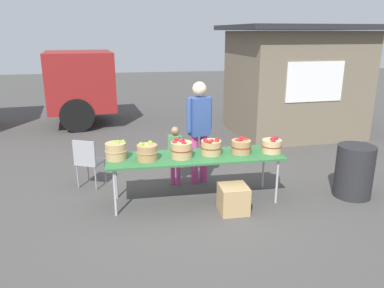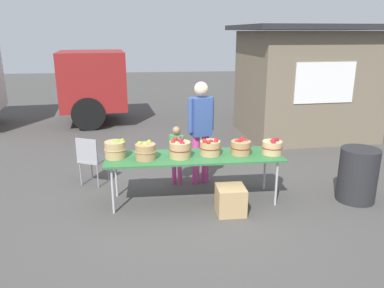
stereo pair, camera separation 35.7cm
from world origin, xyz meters
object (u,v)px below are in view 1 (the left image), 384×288
object	(u,v)px
apple_basket_red_3	(272,145)
folding_chair	(88,159)
apple_basket_red_0	(181,149)
apple_basket_red_1	(211,147)
market_table	(195,158)
trash_barrel	(354,171)
child_customer	(175,151)
apple_basket_green_0	(116,151)
apple_basket_red_2	(241,146)
vendor_adult	(199,125)
produce_crate	(233,199)
apple_basket_green_1	(147,152)

from	to	relation	value
apple_basket_red_3	folding_chair	world-z (taller)	apple_basket_red_3
apple_basket_red_0	apple_basket_red_1	bearing A→B (deg)	9.11
market_table	trash_barrel	world-z (taller)	trash_barrel
apple_basket_red_3	child_customer	xyz separation A→B (m)	(-1.44, 0.74, -0.25)
apple_basket_red_3	child_customer	world-z (taller)	child_customer
trash_barrel	apple_basket_green_0	bearing A→B (deg)	175.32
apple_basket_red_1	child_customer	distance (m)	0.86
apple_basket_red_2	child_customer	xyz separation A→B (m)	(-0.95, 0.69, -0.25)
market_table	apple_basket_red_1	bearing A→B (deg)	7.19
child_customer	folding_chair	xyz separation A→B (m)	(-1.47, 0.15, -0.11)
vendor_adult	produce_crate	distance (m)	1.51
trash_barrel	apple_basket_red_1	bearing A→B (deg)	172.77
apple_basket_red_2	apple_basket_red_3	size ratio (longest dim) A/B	0.99
apple_basket_green_0	apple_basket_red_0	xyz separation A→B (m)	(0.97, -0.09, -0.00)
apple_basket_green_1	trash_barrel	xyz separation A→B (m)	(3.29, -0.19, -0.45)
folding_chair	produce_crate	xyz separation A→B (m)	(2.18, -1.33, -0.30)
apple_basket_red_0	produce_crate	xyz separation A→B (m)	(0.71, -0.43, -0.68)
produce_crate	trash_barrel	bearing A→B (deg)	6.02
apple_basket_green_0	apple_basket_green_1	distance (m)	0.47
vendor_adult	child_customer	bearing A→B (deg)	-12.17
market_table	apple_basket_red_2	world-z (taller)	apple_basket_red_2
apple_basket_green_0	child_customer	world-z (taller)	child_customer
market_table	apple_basket_red_0	world-z (taller)	apple_basket_red_0
apple_basket_green_0	apple_basket_red_2	bearing A→B (deg)	-0.93
vendor_adult	apple_basket_green_1	bearing A→B (deg)	23.79
apple_basket_red_0	apple_basket_red_3	distance (m)	1.44
apple_basket_red_1	vendor_adult	world-z (taller)	vendor_adult
market_table	vendor_adult	distance (m)	0.84
apple_basket_red_2	vendor_adult	xyz separation A→B (m)	(-0.53, 0.72, 0.19)
apple_basket_red_1	apple_basket_red_2	xyz separation A→B (m)	(0.48, -0.02, -0.00)
market_table	folding_chair	bearing A→B (deg)	153.39
apple_basket_green_0	produce_crate	size ratio (longest dim) A/B	0.80
produce_crate	apple_basket_green_1	bearing A→B (deg)	161.50
apple_basket_red_3	vendor_adult	size ratio (longest dim) A/B	0.18
apple_basket_green_0	trash_barrel	bearing A→B (deg)	-4.68
market_table	apple_basket_green_1	distance (m)	0.76
apple_basket_green_0	produce_crate	world-z (taller)	apple_basket_green_0
apple_basket_green_1	produce_crate	xyz separation A→B (m)	(1.22, -0.41, -0.67)
apple_basket_red_2	folding_chair	bearing A→B (deg)	161.03
apple_basket_red_3	child_customer	size ratio (longest dim) A/B	0.31
apple_basket_red_0	child_customer	xyz separation A→B (m)	(0.00, 0.75, -0.27)
apple_basket_red_0	trash_barrel	xyz separation A→B (m)	(2.78, -0.22, -0.46)
apple_basket_red_1	folding_chair	size ratio (longest dim) A/B	0.39
apple_basket_red_2	apple_basket_red_3	xyz separation A→B (m)	(0.49, -0.05, -0.00)
vendor_adult	trash_barrel	bearing A→B (deg)	140.16
apple_basket_green_1	produce_crate	distance (m)	1.45
apple_basket_red_1	trash_barrel	size ratio (longest dim) A/B	0.39
apple_basket_red_1	vendor_adult	size ratio (longest dim) A/B	0.19
apple_basket_green_1	apple_basket_red_3	world-z (taller)	apple_basket_green_1
child_customer	produce_crate	distance (m)	1.44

